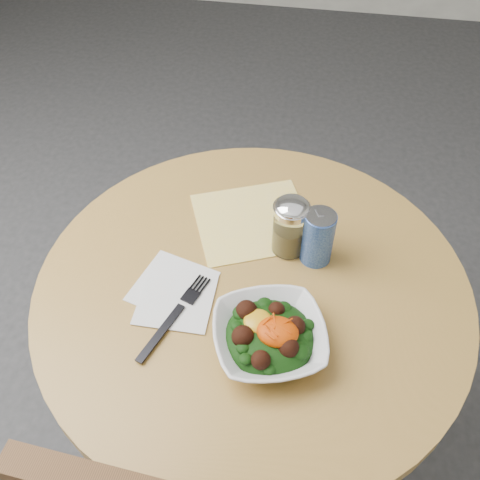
% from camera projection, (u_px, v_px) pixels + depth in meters
% --- Properties ---
extents(ground, '(6.00, 6.00, 0.00)m').
position_uv_depth(ground, '(248.00, 431.00, 1.66)').
color(ground, '#303033').
rests_on(ground, ground).
extents(table, '(0.90, 0.90, 0.75)m').
position_uv_depth(table, '(251.00, 334.00, 1.25)').
color(table, black).
rests_on(table, ground).
extents(cloth_napkin, '(0.32, 0.31, 0.00)m').
position_uv_depth(cloth_napkin, '(253.00, 221.00, 1.22)').
color(cloth_napkin, yellow).
rests_on(cloth_napkin, table).
extents(paper_napkins, '(0.18, 0.20, 0.00)m').
position_uv_depth(paper_napkins, '(175.00, 292.00, 1.09)').
color(paper_napkins, silver).
rests_on(paper_napkins, table).
extents(salad_bowl, '(0.26, 0.26, 0.08)m').
position_uv_depth(salad_bowl, '(270.00, 336.00, 0.98)').
color(salad_bowl, silver).
rests_on(salad_bowl, table).
extents(fork, '(0.10, 0.22, 0.00)m').
position_uv_depth(fork, '(176.00, 314.00, 1.04)').
color(fork, black).
rests_on(fork, table).
extents(spice_shaker, '(0.08, 0.08, 0.14)m').
position_uv_depth(spice_shaker, '(290.00, 227.00, 1.12)').
color(spice_shaker, silver).
rests_on(spice_shaker, table).
extents(beverage_can, '(0.07, 0.07, 0.13)m').
position_uv_depth(beverage_can, '(318.00, 237.00, 1.11)').
color(beverage_can, navy).
rests_on(beverage_can, table).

